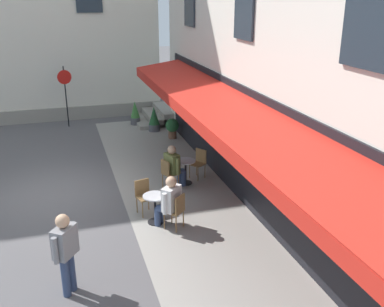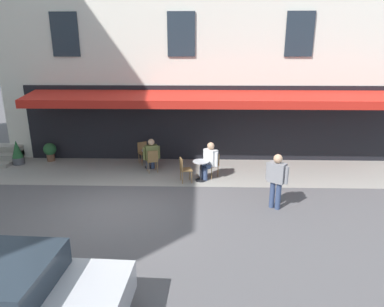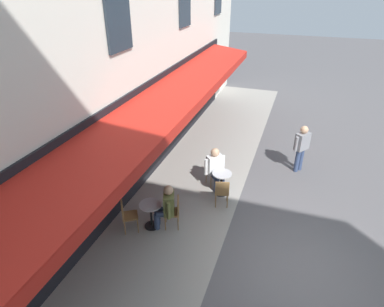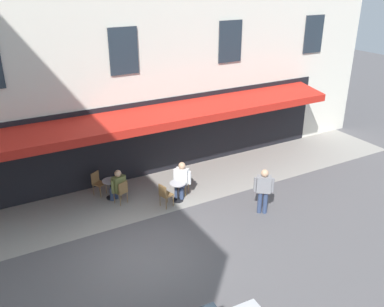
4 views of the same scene
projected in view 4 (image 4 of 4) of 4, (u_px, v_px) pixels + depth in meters
name	position (u px, v px, depth m)	size (l,w,h in m)	color
ground_plane	(141.00, 257.00, 12.34)	(70.00, 70.00, 0.00)	#565456
sidewalk_cafe_terrace	(183.00, 185.00, 16.50)	(20.50, 3.20, 0.01)	gray
cafe_table_near_entrance	(178.00, 189.00, 15.17)	(0.60, 0.60, 0.75)	black
cafe_chair_wicker_near_door	(165.00, 194.00, 14.75)	(0.49, 0.49, 0.91)	olive
cafe_chair_wicker_by_window	(183.00, 180.00, 15.70)	(0.57, 0.57, 0.91)	olive
cafe_table_mid_terrace	(111.00, 186.00, 15.36)	(0.60, 0.60, 0.75)	black
cafe_chair_wicker_facing_street	(122.00, 190.00, 14.96)	(0.51, 0.51, 0.91)	olive
cafe_chair_wicker_back_row	(97.00, 181.00, 15.61)	(0.55, 0.55, 0.91)	olive
seated_patron_in_white	(181.00, 179.00, 15.44)	(0.68, 0.67, 1.36)	navy
seated_companion_in_olive	(118.00, 185.00, 15.02)	(0.64, 0.64, 1.32)	navy
walking_pedestrian_in_grey	(264.00, 188.00, 14.21)	(0.58, 0.51, 1.69)	navy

